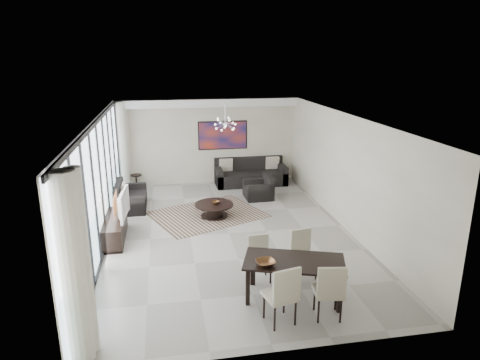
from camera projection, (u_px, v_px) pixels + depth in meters
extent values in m
cube|color=#A8A39B|center=(229.00, 233.00, 10.68)|extent=(6.00, 9.00, 0.02)
cube|color=white|center=(228.00, 118.00, 9.86)|extent=(6.00, 9.00, 0.02)
cube|color=silver|center=(208.00, 142.00, 14.50)|extent=(6.00, 0.02, 2.90)
cube|color=silver|center=(276.00, 265.00, 6.03)|extent=(6.00, 0.02, 2.90)
cube|color=silver|center=(345.00, 172.00, 10.78)|extent=(0.02, 9.00, 2.90)
cube|color=silver|center=(99.00, 184.00, 9.76)|extent=(0.01, 8.95, 2.85)
cube|color=black|center=(95.00, 123.00, 9.37)|extent=(0.04, 8.95, 0.10)
cube|color=black|center=(107.00, 241.00, 10.17)|extent=(0.04, 8.95, 0.06)
cube|color=black|center=(64.00, 266.00, 5.99)|extent=(0.04, 0.05, 2.88)
cube|color=black|center=(77.00, 237.00, 6.94)|extent=(0.04, 0.05, 2.88)
cube|color=black|center=(87.00, 215.00, 7.88)|extent=(0.04, 0.05, 2.88)
cube|color=black|center=(95.00, 198.00, 8.82)|extent=(0.04, 0.05, 2.88)
cube|color=black|center=(101.00, 184.00, 9.77)|extent=(0.04, 0.05, 2.88)
cube|color=black|center=(106.00, 173.00, 10.71)|extent=(0.04, 0.05, 2.88)
cube|color=black|center=(111.00, 163.00, 11.65)|extent=(0.04, 0.05, 2.88)
cube|color=black|center=(114.00, 155.00, 12.60)|extent=(0.04, 0.05, 2.88)
cube|color=black|center=(117.00, 148.00, 13.54)|extent=(0.04, 0.05, 2.88)
cylinder|color=silver|center=(73.00, 271.00, 5.87)|extent=(0.36, 0.36, 2.85)
cylinder|color=silver|center=(122.00, 147.00, 13.71)|extent=(0.36, 0.36, 2.85)
cube|color=white|center=(208.00, 103.00, 13.95)|extent=(5.98, 0.40, 0.26)
cube|color=#B73619|center=(223.00, 135.00, 14.51)|extent=(1.68, 0.04, 0.98)
cylinder|color=silver|center=(225.00, 115.00, 12.34)|extent=(0.02, 0.02, 0.55)
sphere|color=silver|center=(225.00, 124.00, 12.42)|extent=(0.12, 0.12, 0.12)
cube|color=black|center=(207.00, 214.00, 11.94)|extent=(3.49, 3.14, 0.01)
cylinder|color=black|center=(214.00, 204.00, 11.69)|extent=(1.06, 1.06, 0.04)
cylinder|color=black|center=(214.00, 211.00, 11.75)|extent=(0.47, 0.47, 0.33)
cylinder|color=black|center=(214.00, 216.00, 11.79)|extent=(0.74, 0.74, 0.03)
imported|color=brown|center=(216.00, 202.00, 11.69)|extent=(0.24, 0.24, 0.07)
cube|color=black|center=(251.00, 178.00, 14.65)|extent=(2.40, 0.98, 0.44)
cube|color=black|center=(249.00, 163.00, 14.89)|extent=(2.40, 0.20, 0.44)
cube|color=black|center=(219.00, 177.00, 14.43)|extent=(0.20, 0.98, 0.63)
cube|color=black|center=(282.00, 174.00, 14.81)|extent=(0.20, 0.98, 0.63)
cube|color=black|center=(131.00, 202.00, 12.41)|extent=(0.84, 1.50, 0.37)
cube|color=black|center=(118.00, 190.00, 12.25)|extent=(0.17, 1.50, 0.37)
cube|color=black|center=(130.00, 207.00, 11.76)|extent=(0.84, 0.17, 0.54)
cube|color=black|center=(133.00, 192.00, 13.02)|extent=(0.84, 0.17, 0.54)
cube|color=black|center=(258.00, 192.00, 13.26)|extent=(0.84, 0.88, 0.36)
cube|color=black|center=(269.00, 181.00, 13.23)|extent=(0.19, 0.86, 0.36)
cube|color=black|center=(255.00, 187.00, 13.57)|extent=(0.82, 0.19, 0.52)
cube|color=black|center=(261.00, 193.00, 12.92)|extent=(0.82, 0.19, 0.52)
cylinder|color=black|center=(136.00, 175.00, 14.04)|extent=(0.36, 0.36, 0.04)
cylinder|color=black|center=(137.00, 182.00, 14.11)|extent=(0.06, 0.06, 0.45)
cylinder|color=black|center=(137.00, 189.00, 14.17)|extent=(0.25, 0.25, 0.03)
cube|color=black|center=(114.00, 229.00, 10.28)|extent=(0.48, 1.72, 0.54)
imported|color=gray|center=(119.00, 204.00, 10.19)|extent=(0.23, 1.14, 0.65)
cube|color=black|center=(294.00, 262.00, 7.67)|extent=(1.99, 1.42, 0.04)
cube|color=black|center=(248.00, 287.00, 7.55)|extent=(0.07, 0.07, 0.71)
cube|color=black|center=(252.00, 268.00, 8.22)|extent=(0.07, 0.07, 0.71)
cube|color=black|center=(340.00, 294.00, 7.34)|extent=(0.07, 0.07, 0.71)
cube|color=black|center=(337.00, 274.00, 8.00)|extent=(0.07, 0.07, 0.71)
cube|color=beige|center=(280.00, 296.00, 7.03)|extent=(0.59, 0.59, 0.06)
cube|color=beige|center=(287.00, 287.00, 6.76)|extent=(0.49, 0.16, 0.60)
cylinder|color=black|center=(264.00, 306.00, 7.20)|extent=(0.04, 0.04, 0.46)
cylinder|color=black|center=(295.00, 313.00, 7.01)|extent=(0.04, 0.04, 0.46)
cube|color=beige|center=(328.00, 292.00, 7.18)|extent=(0.54, 0.54, 0.06)
cube|color=beige|center=(332.00, 284.00, 6.91)|extent=(0.48, 0.13, 0.58)
cylinder|color=black|center=(314.00, 299.00, 7.43)|extent=(0.04, 0.04, 0.44)
cylinder|color=black|center=(341.00, 311.00, 7.08)|extent=(0.04, 0.04, 0.44)
cube|color=beige|center=(260.00, 261.00, 8.36)|extent=(0.43, 0.43, 0.05)
cube|color=beige|center=(258.00, 246.00, 8.47)|extent=(0.41, 0.06, 0.50)
cylinder|color=black|center=(271.00, 274.00, 8.31)|extent=(0.04, 0.04, 0.39)
cylinder|color=black|center=(250.00, 268.00, 8.54)|extent=(0.04, 0.04, 0.39)
cube|color=beige|center=(305.00, 257.00, 8.49)|extent=(0.51, 0.51, 0.06)
cube|color=beige|center=(301.00, 241.00, 8.59)|extent=(0.44, 0.12, 0.54)
cylinder|color=black|center=(316.00, 270.00, 8.45)|extent=(0.04, 0.04, 0.41)
cylinder|color=black|center=(292.00, 265.00, 8.65)|extent=(0.04, 0.04, 0.41)
imported|color=brown|center=(266.00, 263.00, 7.50)|extent=(0.38, 0.38, 0.08)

